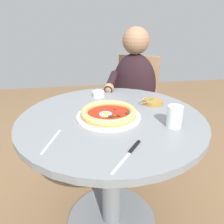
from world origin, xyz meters
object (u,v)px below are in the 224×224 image
object	(u,v)px
dining_table	(111,148)
cafe_chair_diner	(136,98)
ramekin_capers	(99,94)
pizza_on_plate	(109,113)
fork_utensil	(51,141)
steak_knife	(131,151)
diner_person	(133,108)
olive_pan	(153,102)
water_glass	(174,118)

from	to	relation	value
dining_table	cafe_chair_diner	world-z (taller)	cafe_chair_diner
ramekin_capers	cafe_chair_diner	xyz separation A→B (m)	(-0.46, 0.37, -0.22)
pizza_on_plate	fork_utensil	distance (m)	0.32
pizza_on_plate	steak_knife	xyz separation A→B (m)	(0.31, 0.04, -0.02)
diner_person	ramekin_capers	bearing A→B (deg)	-43.82
pizza_on_plate	fork_utensil	bearing A→B (deg)	-53.72
ramekin_capers	olive_pan	xyz separation A→B (m)	(0.18, 0.30, -0.01)
ramekin_capers	dining_table	bearing A→B (deg)	6.58
dining_table	cafe_chair_diner	bearing A→B (deg)	156.02
olive_pan	ramekin_capers	bearing A→B (deg)	-120.64
cafe_chair_diner	olive_pan	bearing A→B (deg)	-6.83
dining_table	fork_utensil	world-z (taller)	fork_utensil
water_glass	cafe_chair_diner	distance (m)	0.95
dining_table	diner_person	xyz separation A→B (m)	(-0.63, 0.28, -0.05)
dining_table	water_glass	distance (m)	0.39
ramekin_capers	cafe_chair_diner	world-z (taller)	cafe_chair_diner
ramekin_capers	fork_utensil	world-z (taller)	ramekin_capers
diner_person	pizza_on_plate	bearing A→B (deg)	-24.66
water_glass	pizza_on_plate	bearing A→B (deg)	-117.41
diner_person	cafe_chair_diner	size ratio (longest dim) A/B	1.27
water_glass	ramekin_capers	bearing A→B (deg)	-146.94
fork_utensil	steak_knife	bearing A→B (deg)	68.17
ramekin_capers	diner_person	bearing A→B (deg)	136.18
water_glass	olive_pan	distance (m)	0.28
fork_utensil	ramekin_capers	bearing A→B (deg)	154.41
pizza_on_plate	fork_utensil	world-z (taller)	pizza_on_plate
ramekin_capers	cafe_chair_diner	distance (m)	0.63
pizza_on_plate	steak_knife	world-z (taller)	pizza_on_plate
steak_knife	olive_pan	xyz separation A→B (m)	(-0.45, 0.24, 0.01)
pizza_on_plate	water_glass	distance (m)	0.31
pizza_on_plate	diner_person	world-z (taller)	diner_person
water_glass	cafe_chair_diner	size ratio (longest dim) A/B	0.11
steak_knife	fork_utensil	world-z (taller)	steak_knife
water_glass	diner_person	world-z (taller)	diner_person
pizza_on_plate	water_glass	size ratio (longest dim) A/B	3.19
dining_table	steak_knife	xyz separation A→B (m)	(0.32, 0.02, 0.19)
dining_table	olive_pan	size ratio (longest dim) A/B	7.08
olive_pan	diner_person	size ratio (longest dim) A/B	0.12
pizza_on_plate	cafe_chair_diner	size ratio (longest dim) A/B	0.35
ramekin_capers	diner_person	distance (m)	0.52
fork_utensil	diner_person	bearing A→B (deg)	146.28
steak_knife	fork_utensil	distance (m)	0.32
water_glass	ramekin_capers	size ratio (longest dim) A/B	1.36
steak_knife	cafe_chair_diner	distance (m)	1.14
diner_person	cafe_chair_diner	bearing A→B (deg)	155.37
dining_table	water_glass	world-z (taller)	water_glass
ramekin_capers	steak_knife	bearing A→B (deg)	5.32
water_glass	cafe_chair_diner	world-z (taller)	cafe_chair_diner
diner_person	cafe_chair_diner	xyz separation A→B (m)	(-0.13, 0.06, 0.04)
ramekin_capers	olive_pan	size ratio (longest dim) A/B	0.56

